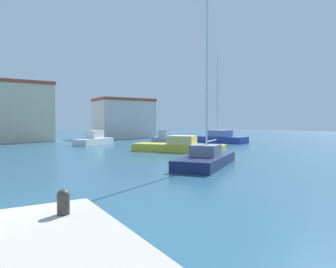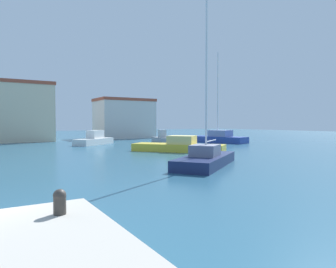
{
  "view_description": "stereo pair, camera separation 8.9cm",
  "coord_description": "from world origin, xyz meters",
  "px_view_note": "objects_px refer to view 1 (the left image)",
  "views": [
    {
      "loc": [
        0.39,
        -8.54,
        2.85
      ],
      "look_at": [
        18.6,
        21.28,
        1.53
      ],
      "focal_mm": 32.89,
      "sensor_mm": 36.0,
      "label": 1
    },
    {
      "loc": [
        0.47,
        -8.58,
        2.85
      ],
      "look_at": [
        18.6,
        21.28,
        1.53
      ],
      "focal_mm": 32.89,
      "sensor_mm": 36.0,
      "label": 2
    }
  ],
  "objects_px": {
    "motorboat_grey_center_channel": "(161,139)",
    "motorboat_white_inner_mooring": "(94,140)",
    "mooring_bollard": "(63,201)",
    "sailboat_navy_distant_east": "(206,158)",
    "sailboat_blue_mid_harbor": "(218,138)",
    "motorboat_yellow_distant_north": "(179,146)"
  },
  "relations": [
    {
      "from": "motorboat_grey_center_channel",
      "to": "motorboat_white_inner_mooring",
      "type": "bearing_deg",
      "value": 163.37
    },
    {
      "from": "motorboat_white_inner_mooring",
      "to": "mooring_bollard",
      "type": "bearing_deg",
      "value": -108.89
    },
    {
      "from": "mooring_bollard",
      "to": "sailboat_navy_distant_east",
      "type": "bearing_deg",
      "value": 40.5
    },
    {
      "from": "mooring_bollard",
      "to": "motorboat_white_inner_mooring",
      "type": "distance_m",
      "value": 34.28
    },
    {
      "from": "mooring_bollard",
      "to": "motorboat_white_inner_mooring",
      "type": "bearing_deg",
      "value": 71.11
    },
    {
      "from": "sailboat_blue_mid_harbor",
      "to": "motorboat_yellow_distant_north",
      "type": "distance_m",
      "value": 14.77
    },
    {
      "from": "sailboat_navy_distant_east",
      "to": "motorboat_grey_center_channel",
      "type": "bearing_deg",
      "value": 67.66
    },
    {
      "from": "mooring_bollard",
      "to": "sailboat_navy_distant_east",
      "type": "height_order",
      "value": "sailboat_navy_distant_east"
    },
    {
      "from": "mooring_bollard",
      "to": "sailboat_navy_distant_east",
      "type": "distance_m",
      "value": 14.74
    },
    {
      "from": "mooring_bollard",
      "to": "sailboat_navy_distant_east",
      "type": "relative_size",
      "value": 0.05
    },
    {
      "from": "sailboat_blue_mid_harbor",
      "to": "sailboat_navy_distant_east",
      "type": "bearing_deg",
      "value": -132.41
    },
    {
      "from": "motorboat_yellow_distant_north",
      "to": "mooring_bollard",
      "type": "bearing_deg",
      "value": -128.9
    },
    {
      "from": "motorboat_yellow_distant_north",
      "to": "sailboat_navy_distant_east",
      "type": "xyz_separation_m",
      "value": [
        -3.96,
        -9.22,
        -0.02
      ]
    },
    {
      "from": "sailboat_blue_mid_harbor",
      "to": "motorboat_yellow_distant_north",
      "type": "height_order",
      "value": "sailboat_blue_mid_harbor"
    },
    {
      "from": "sailboat_blue_mid_harbor",
      "to": "sailboat_navy_distant_east",
      "type": "xyz_separation_m",
      "value": [
        -16.1,
        -17.63,
        -0.16
      ]
    },
    {
      "from": "motorboat_white_inner_mooring",
      "to": "motorboat_yellow_distant_north",
      "type": "distance_m",
      "value": 14.23
    },
    {
      "from": "motorboat_grey_center_channel",
      "to": "sailboat_navy_distant_east",
      "type": "bearing_deg",
      "value": -112.34
    },
    {
      "from": "mooring_bollard",
      "to": "sailboat_blue_mid_harbor",
      "type": "relative_size",
      "value": 0.04
    },
    {
      "from": "sailboat_blue_mid_harbor",
      "to": "motorboat_grey_center_channel",
      "type": "xyz_separation_m",
      "value": [
        -7.75,
        2.71,
        -0.11
      ]
    },
    {
      "from": "motorboat_white_inner_mooring",
      "to": "motorboat_yellow_distant_north",
      "type": "xyz_separation_m",
      "value": [
        4.06,
        -13.64,
        -0.08
      ]
    },
    {
      "from": "motorboat_grey_center_channel",
      "to": "sailboat_blue_mid_harbor",
      "type": "bearing_deg",
      "value": -19.28
    },
    {
      "from": "motorboat_grey_center_channel",
      "to": "sailboat_navy_distant_east",
      "type": "height_order",
      "value": "sailboat_navy_distant_east"
    }
  ]
}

